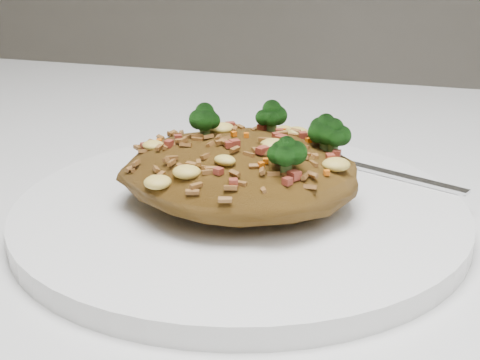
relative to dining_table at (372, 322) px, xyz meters
name	(u,v)px	position (x,y,z in m)	size (l,w,h in m)	color
dining_table	(372,322)	(0.00, 0.00, 0.00)	(1.20, 0.80, 0.75)	silver
plate	(240,211)	(-0.09, -0.05, 0.10)	(0.29, 0.29, 0.01)	white
fried_rice	(243,160)	(-0.09, -0.05, 0.13)	(0.15, 0.14, 0.06)	brown
fork	(372,169)	(-0.01, 0.04, 0.11)	(0.16, 0.08, 0.00)	silver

